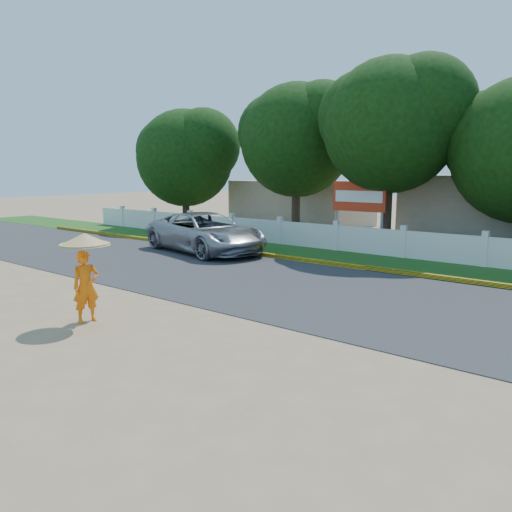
% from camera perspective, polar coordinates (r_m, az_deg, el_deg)
% --- Properties ---
extents(ground, '(120.00, 120.00, 0.00)m').
position_cam_1_polar(ground, '(11.23, -6.49, -7.89)').
color(ground, '#9E8460').
rests_on(ground, ground).
extents(road, '(60.00, 7.00, 0.02)m').
position_cam_1_polar(road, '(14.61, 6.18, -3.71)').
color(road, '#38383A').
rests_on(road, ground).
extents(grass_verge, '(60.00, 3.50, 0.03)m').
position_cam_1_polar(grass_verge, '(19.16, 14.73, -0.77)').
color(grass_verge, '#2D601E').
rests_on(grass_verge, ground).
extents(curb, '(40.00, 0.18, 0.16)m').
position_cam_1_polar(curb, '(17.63, 12.46, -1.35)').
color(curb, yellow).
rests_on(curb, ground).
extents(fence, '(40.00, 0.10, 1.10)m').
position_cam_1_polar(fence, '(20.39, 16.48, 1.29)').
color(fence, silver).
rests_on(fence, ground).
extents(building_far, '(8.00, 5.00, 2.80)m').
position_cam_1_polar(building_far, '(31.89, 5.25, 6.05)').
color(building_far, '#B7AD99').
rests_on(building_far, ground).
extents(vehicle, '(6.45, 3.95, 1.67)m').
position_cam_1_polar(vehicle, '(21.10, -5.79, 2.68)').
color(vehicle, '#96989D').
rests_on(vehicle, ground).
extents(monk_with_parasol, '(1.11, 1.11, 2.03)m').
position_cam_1_polar(monk_with_parasol, '(11.77, -18.93, -0.91)').
color(monk_with_parasol, orange).
rests_on(monk_with_parasol, ground).
extents(billboard, '(2.50, 0.13, 2.95)m').
position_cam_1_polar(billboard, '(22.29, 11.68, 6.28)').
color(billboard, gray).
rests_on(billboard, ground).
extents(tree_row, '(36.63, 7.79, 8.71)m').
position_cam_1_polar(tree_row, '(22.42, 22.96, 12.73)').
color(tree_row, '#473828').
rests_on(tree_row, ground).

